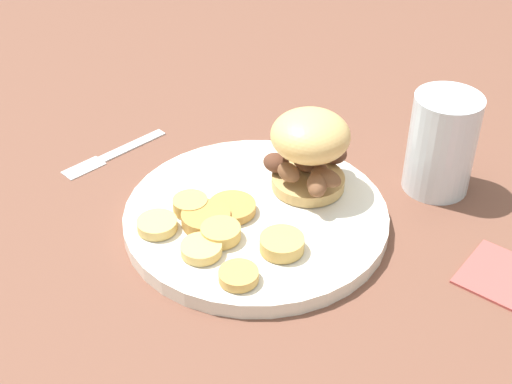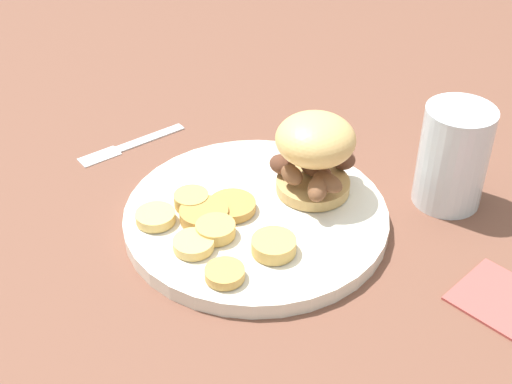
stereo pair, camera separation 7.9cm
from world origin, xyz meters
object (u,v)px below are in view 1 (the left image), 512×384
Objects in this scene: dinner_plate at (256,216)px; sandwich at (310,148)px; drinking_glass at (442,144)px; fork at (114,153)px.

dinner_plate is 0.10m from sandwich.
sandwich is at bearing 121.14° from dinner_plate.
drinking_glass is at bearing 94.29° from sandwich.
sandwich is 0.89× the size of drinking_glass.
dinner_plate is at bearing -77.13° from drinking_glass.
sandwich is 0.83× the size of fork.
fork is at bearing -133.19° from dinner_plate.
fork is (-0.16, -0.17, -0.01)m from dinner_plate.
dinner_plate is at bearing 46.81° from fork.
dinner_plate is 0.24m from drinking_glass.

